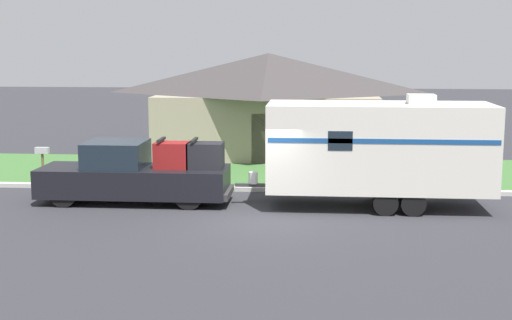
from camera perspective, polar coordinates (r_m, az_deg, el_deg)
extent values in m
plane|color=#2D2D33|center=(20.43, 0.03, -4.66)|extent=(120.00, 120.00, 0.00)
cube|color=beige|center=(24.06, 0.77, -2.34)|extent=(80.00, 0.30, 0.14)
cube|color=#3D6B33|center=(27.64, 1.30, -0.93)|extent=(80.00, 7.00, 0.03)
cube|color=gray|center=(32.16, 1.00, 2.94)|extent=(9.55, 6.07, 2.73)
pyramid|color=#3D3838|center=(31.98, 1.01, 6.96)|extent=(10.31, 6.55, 1.78)
cube|color=#4C3828|center=(29.22, 0.61, 1.68)|extent=(1.00, 0.06, 2.10)
cylinder|color=black|center=(22.48, -15.15, -2.55)|extent=(0.88, 0.28, 0.88)
cylinder|color=black|center=(23.94, -13.87, -1.78)|extent=(0.88, 0.28, 0.88)
cylinder|color=black|center=(21.48, -5.39, -2.80)|extent=(0.88, 0.28, 0.88)
cylinder|color=black|center=(23.00, -4.70, -1.98)|extent=(0.88, 0.28, 0.88)
cube|color=black|center=(22.90, -12.58, -1.61)|extent=(3.51, 1.94, 0.88)
cube|color=#19232D|center=(22.58, -11.13, 0.45)|extent=(1.82, 1.79, 0.81)
cube|color=black|center=(22.21, -5.35, -1.76)|extent=(2.35, 1.94, 0.88)
cube|color=#333333|center=(22.09, -2.18, -2.63)|extent=(0.12, 1.75, 0.20)
cube|color=maroon|center=(22.16, -6.70, 0.39)|extent=(1.08, 0.82, 0.80)
cube|color=black|center=(22.17, -7.60, 1.63)|extent=(0.10, 0.90, 0.08)
cube|color=black|center=(21.98, -4.05, 0.36)|extent=(1.08, 0.82, 0.80)
cube|color=black|center=(21.97, -4.96, 1.60)|extent=(0.10, 0.90, 0.08)
cylinder|color=black|center=(20.98, 10.32, -3.42)|extent=(0.72, 0.22, 0.72)
cylinder|color=black|center=(23.09, 9.81, -2.24)|extent=(0.72, 0.22, 0.72)
cylinder|color=black|center=(21.07, 12.48, -3.44)|extent=(0.72, 0.22, 0.72)
cylinder|color=black|center=(23.18, 11.77, -2.26)|extent=(0.72, 0.22, 0.72)
cube|color=silver|center=(21.76, 9.81, 1.07)|extent=(6.69, 2.45, 2.60)
cube|color=navy|center=(20.50, 10.13, 1.47)|extent=(6.56, 0.01, 0.14)
cube|color=#383838|center=(21.97, -0.36, -2.02)|extent=(1.03, 0.12, 0.10)
cylinder|color=silver|center=(21.92, -0.23, -1.43)|extent=(0.28, 0.28, 0.36)
cube|color=silver|center=(21.74, 13.08, 4.77)|extent=(0.80, 0.68, 0.28)
cube|color=#19232D|center=(20.42, 6.76, 1.52)|extent=(0.70, 0.01, 0.56)
cylinder|color=brown|center=(26.62, -16.68, -0.61)|extent=(0.09, 0.09, 1.05)
cube|color=#B2B2B2|center=(26.52, -16.74, 0.74)|extent=(0.48, 0.20, 0.22)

